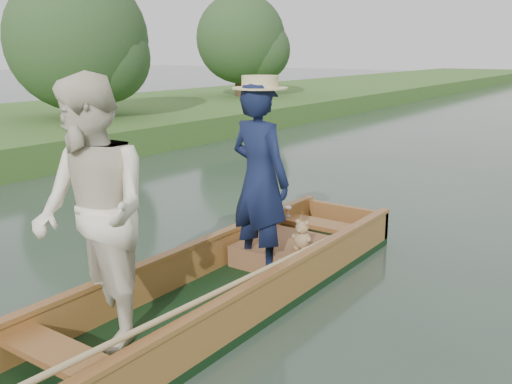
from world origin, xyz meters
The scene contains 3 objects.
ground centered at (0.00, 0.00, 0.00)m, with size 120.00×120.00×0.00m, color #283D30.
trees_far centered at (0.44, 8.48, 2.51)m, with size 22.68×11.98×4.44m.
punt centered at (-0.14, -0.30, 0.79)m, with size 1.41×5.01×2.10m.
Camera 1 is at (2.98, -3.60, 2.23)m, focal length 40.00 mm.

